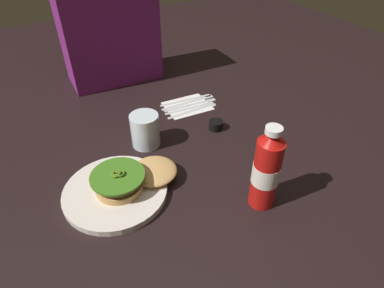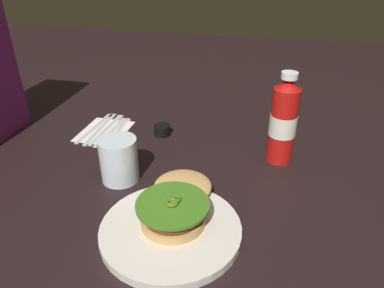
{
  "view_description": "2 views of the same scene",
  "coord_description": "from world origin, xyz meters",
  "px_view_note": "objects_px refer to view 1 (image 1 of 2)",
  "views": [
    {
      "loc": [
        -0.27,
        -0.68,
        0.62
      ],
      "look_at": [
        0.08,
        -0.02,
        0.05
      ],
      "focal_mm": 30.47,
      "sensor_mm": 36.0,
      "label": 1
    },
    {
      "loc": [
        -0.65,
        -0.21,
        0.48
      ],
      "look_at": [
        0.03,
        -0.06,
        0.09
      ],
      "focal_mm": 33.34,
      "sensor_mm": 36.0,
      "label": 2
    }
  ],
  "objects_px": {
    "diner_person": "(107,22)",
    "condiment_cup": "(216,125)",
    "fork_utensil": "(194,106)",
    "steak_knife": "(194,103)",
    "spoon_utensil": "(199,108)",
    "table_knife": "(189,99)",
    "butter_knife": "(191,101)",
    "napkin": "(187,106)",
    "burger_sandwich": "(132,177)",
    "dinner_plate": "(116,191)",
    "water_glass": "(145,130)",
    "ketchup_bottle": "(266,171)"
  },
  "relations": [
    {
      "from": "water_glass",
      "to": "butter_knife",
      "type": "bearing_deg",
      "value": 33.49
    },
    {
      "from": "fork_utensil",
      "to": "steak_knife",
      "type": "bearing_deg",
      "value": 68.69
    },
    {
      "from": "burger_sandwich",
      "to": "table_knife",
      "type": "distance_m",
      "value": 0.48
    },
    {
      "from": "water_glass",
      "to": "steak_knife",
      "type": "distance_m",
      "value": 0.28
    },
    {
      "from": "condiment_cup",
      "to": "spoon_utensil",
      "type": "relative_size",
      "value": 0.23
    },
    {
      "from": "fork_utensil",
      "to": "steak_knife",
      "type": "height_order",
      "value": "same"
    },
    {
      "from": "dinner_plate",
      "to": "napkin",
      "type": "relative_size",
      "value": 1.69
    },
    {
      "from": "fork_utensil",
      "to": "table_knife",
      "type": "relative_size",
      "value": 0.95
    },
    {
      "from": "ketchup_bottle",
      "to": "butter_knife",
      "type": "xyz_separation_m",
      "value": [
        0.07,
        0.52,
        -0.1
      ]
    },
    {
      "from": "fork_utensil",
      "to": "diner_person",
      "type": "distance_m",
      "value": 0.47
    },
    {
      "from": "dinner_plate",
      "to": "diner_person",
      "type": "height_order",
      "value": "diner_person"
    },
    {
      "from": "ketchup_bottle",
      "to": "napkin",
      "type": "bearing_deg",
      "value": 84.69
    },
    {
      "from": "burger_sandwich",
      "to": "diner_person",
      "type": "xyz_separation_m",
      "value": [
        0.15,
        0.65,
        0.19
      ]
    },
    {
      "from": "butter_knife",
      "to": "napkin",
      "type": "bearing_deg",
      "value": -143.62
    },
    {
      "from": "condiment_cup",
      "to": "spoon_utensil",
      "type": "xyz_separation_m",
      "value": [
        0.01,
        0.13,
        -0.01
      ]
    },
    {
      "from": "condiment_cup",
      "to": "butter_knife",
      "type": "relative_size",
      "value": 0.22
    },
    {
      "from": "ketchup_bottle",
      "to": "napkin",
      "type": "distance_m",
      "value": 0.51
    },
    {
      "from": "butter_knife",
      "to": "ketchup_bottle",
      "type": "bearing_deg",
      "value": -98.07
    },
    {
      "from": "table_knife",
      "to": "steak_knife",
      "type": "bearing_deg",
      "value": -91.1
    },
    {
      "from": "burger_sandwich",
      "to": "steak_knife",
      "type": "xyz_separation_m",
      "value": [
        0.34,
        0.3,
        -0.03
      ]
    },
    {
      "from": "table_knife",
      "to": "diner_person",
      "type": "distance_m",
      "value": 0.43
    },
    {
      "from": "condiment_cup",
      "to": "burger_sandwich",
      "type": "bearing_deg",
      "value": -158.54
    },
    {
      "from": "napkin",
      "to": "dinner_plate",
      "type": "bearing_deg",
      "value": -140.29
    },
    {
      "from": "steak_knife",
      "to": "table_knife",
      "type": "distance_m",
      "value": 0.04
    },
    {
      "from": "steak_knife",
      "to": "diner_person",
      "type": "distance_m",
      "value": 0.46
    },
    {
      "from": "dinner_plate",
      "to": "spoon_utensil",
      "type": "bearing_deg",
      "value": 33.98
    },
    {
      "from": "water_glass",
      "to": "fork_utensil",
      "type": "xyz_separation_m",
      "value": [
        0.23,
        0.12,
        -0.05
      ]
    },
    {
      "from": "water_glass",
      "to": "condiment_cup",
      "type": "bearing_deg",
      "value": -7.57
    },
    {
      "from": "ketchup_bottle",
      "to": "steak_knife",
      "type": "xyz_separation_m",
      "value": [
        0.07,
        0.5,
        -0.1
      ]
    },
    {
      "from": "napkin",
      "to": "spoon_utensil",
      "type": "xyz_separation_m",
      "value": [
        0.03,
        -0.04,
        0.0
      ]
    },
    {
      "from": "burger_sandwich",
      "to": "fork_utensil",
      "type": "bearing_deg",
      "value": 40.15
    },
    {
      "from": "table_knife",
      "to": "napkin",
      "type": "bearing_deg",
      "value": -125.83
    },
    {
      "from": "water_glass",
      "to": "spoon_utensil",
      "type": "height_order",
      "value": "water_glass"
    },
    {
      "from": "condiment_cup",
      "to": "table_knife",
      "type": "distance_m",
      "value": 0.21
    },
    {
      "from": "water_glass",
      "to": "diner_person",
      "type": "relative_size",
      "value": 0.19
    },
    {
      "from": "spoon_utensil",
      "to": "butter_knife",
      "type": "height_order",
      "value": "same"
    },
    {
      "from": "butter_knife",
      "to": "dinner_plate",
      "type": "bearing_deg",
      "value": -140.51
    },
    {
      "from": "fork_utensil",
      "to": "condiment_cup",
      "type": "bearing_deg",
      "value": -90.07
    },
    {
      "from": "burger_sandwich",
      "to": "butter_knife",
      "type": "height_order",
      "value": "burger_sandwich"
    },
    {
      "from": "burger_sandwich",
      "to": "table_knife",
      "type": "xyz_separation_m",
      "value": [
        0.34,
        0.34,
        -0.03
      ]
    },
    {
      "from": "water_glass",
      "to": "burger_sandwich",
      "type": "bearing_deg",
      "value": -121.77
    },
    {
      "from": "diner_person",
      "to": "condiment_cup",
      "type": "bearing_deg",
      "value": -71.12
    },
    {
      "from": "dinner_plate",
      "to": "butter_knife",
      "type": "height_order",
      "value": "dinner_plate"
    },
    {
      "from": "ketchup_bottle",
      "to": "fork_utensil",
      "type": "height_order",
      "value": "ketchup_bottle"
    },
    {
      "from": "spoon_utensil",
      "to": "table_knife",
      "type": "bearing_deg",
      "value": 91.71
    },
    {
      "from": "water_glass",
      "to": "fork_utensil",
      "type": "distance_m",
      "value": 0.27
    },
    {
      "from": "butter_knife",
      "to": "steak_knife",
      "type": "bearing_deg",
      "value": -92.86
    },
    {
      "from": "steak_knife",
      "to": "butter_knife",
      "type": "xyz_separation_m",
      "value": [
        0.0,
        0.02,
        0.0
      ]
    },
    {
      "from": "condiment_cup",
      "to": "steak_knife",
      "type": "height_order",
      "value": "condiment_cup"
    },
    {
      "from": "spoon_utensil",
      "to": "butter_knife",
      "type": "distance_m",
      "value": 0.06
    }
  ]
}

